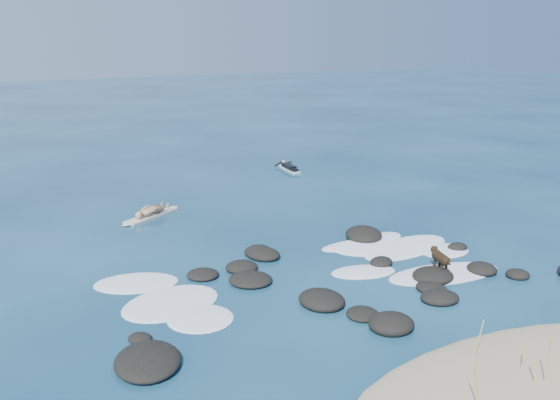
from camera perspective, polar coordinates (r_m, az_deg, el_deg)
ground at (r=19.58m, az=3.75°, el=-5.52°), size 160.00×160.00×0.00m
sand_dune at (r=14.03m, az=22.48°, el=-15.64°), size 9.00×4.40×0.60m
dune_grass at (r=14.23m, az=23.48°, el=-12.48°), size 4.43×1.38×1.24m
reef_rocks at (r=17.82m, az=6.49°, el=-7.40°), size 14.16×7.52×0.51m
breaking_foam at (r=18.94m, az=4.93°, el=-6.24°), size 12.00×5.74×0.12m
standing_surfer_rig at (r=24.32m, az=-11.77°, el=0.04°), size 2.76×1.84×1.74m
paddling_surfer_rig at (r=32.09m, az=0.80°, el=3.01°), size 0.98×2.20×0.38m
dog at (r=18.94m, az=14.41°, el=-5.11°), size 0.49×1.17×0.76m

